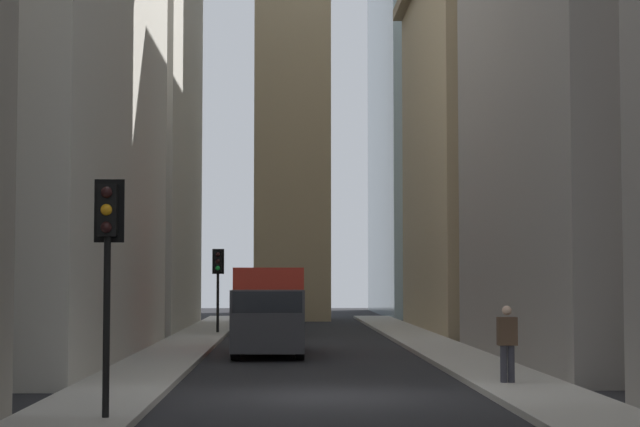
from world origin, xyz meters
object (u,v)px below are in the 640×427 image
(traffic_light_midblock, at_px, (218,271))
(pedestrian, at_px, (507,340))
(sedan_navy, at_px, (274,319))
(delivery_truck, at_px, (269,310))
(traffic_light_foreground, at_px, (107,241))

(traffic_light_midblock, relative_size, pedestrian, 2.09)
(sedan_navy, bearing_deg, pedestrian, -166.99)
(delivery_truck, distance_m, sedan_navy, 13.24)
(sedan_navy, bearing_deg, traffic_light_foreground, 175.25)
(delivery_truck, xyz_separation_m, traffic_light_midblock, (12.02, 2.44, 1.36))
(sedan_navy, bearing_deg, delivery_truck, 180.00)
(sedan_navy, distance_m, traffic_light_foreground, 30.40)
(sedan_navy, xyz_separation_m, traffic_light_foreground, (-30.19, 2.51, 2.48))
(sedan_navy, height_order, pedestrian, pedestrian)
(traffic_light_foreground, distance_m, pedestrian, 10.26)
(sedan_navy, height_order, traffic_light_foreground, traffic_light_foreground)
(pedestrian, bearing_deg, delivery_truck, 26.91)
(delivery_truck, xyz_separation_m, sedan_navy, (13.22, -0.00, -0.80))
(delivery_truck, height_order, traffic_light_foreground, traffic_light_foreground)
(delivery_truck, bearing_deg, traffic_light_midblock, 11.46)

